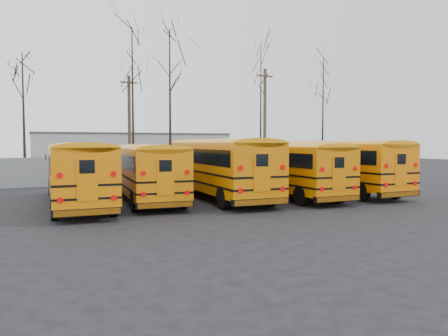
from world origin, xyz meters
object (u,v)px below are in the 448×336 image
bus_d (283,165)px  bus_b (146,167)px  bus_e (335,162)px  utility_pole_right (265,121)px  bus_c (218,163)px  bus_a (78,168)px  utility_pole_left (129,125)px

bus_d → bus_b: bearing=170.7°
bus_e → utility_pole_right: bearing=75.2°
bus_b → bus_c: (3.77, -0.62, 0.17)m
bus_d → bus_a: bearing=176.8°
bus_e → bus_a: bearing=177.8°
bus_a → bus_e: 14.56m
bus_c → bus_e: bearing=-0.8°
utility_pole_left → bus_d: bearing=-82.5°
bus_d → utility_pole_left: size_ratio=1.25×
utility_pole_right → bus_d: bearing=-124.6°
bus_a → bus_d: size_ratio=1.02×
bus_b → bus_e: bus_e is taller
bus_a → utility_pole_left: 17.48m
bus_d → bus_e: bus_e is taller
bus_c → utility_pole_left: (-1.23, 16.26, 2.57)m
bus_c → utility_pole_left: size_ratio=1.35×
utility_pole_left → utility_pole_right: utility_pole_right is taller
bus_b → utility_pole_left: (2.54, 15.64, 2.74)m
bus_b → bus_d: 7.54m
bus_c → bus_e: 7.40m
bus_a → bus_d: (10.82, -0.71, -0.02)m
bus_c → bus_e: size_ratio=1.03×
bus_a → utility_pole_left: utility_pole_left is taller
bus_b → bus_e: 11.21m
bus_c → bus_a: bearing=-177.9°
bus_e → bus_c: bearing=176.4°
bus_e → utility_pole_left: bearing=116.9°
bus_a → bus_b: 3.44m
bus_a → utility_pole_right: utility_pole_right is taller
bus_a → bus_b: bus_a is taller
bus_b → utility_pole_left: 16.08m
bus_e → utility_pole_right: (3.89, 15.24, 3.24)m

